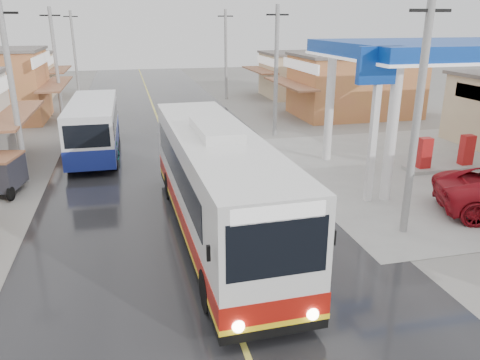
{
  "coord_description": "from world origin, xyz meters",
  "views": [
    {
      "loc": [
        -2.2,
        -13.3,
        7.15
      ],
      "look_at": [
        1.67,
        2.6,
        1.51
      ],
      "focal_mm": 35.0,
      "sensor_mm": 36.0,
      "label": 1
    }
  ],
  "objects_px": {
    "second_bus": "(94,127)",
    "cyclist": "(113,153)",
    "coach_bus": "(216,183)",
    "tricycle_near": "(3,172)"
  },
  "relations": [
    {
      "from": "coach_bus",
      "to": "second_bus",
      "type": "height_order",
      "value": "coach_bus"
    },
    {
      "from": "second_bus",
      "to": "tricycle_near",
      "type": "bearing_deg",
      "value": -122.38
    },
    {
      "from": "coach_bus",
      "to": "cyclist",
      "type": "relative_size",
      "value": 6.67
    },
    {
      "from": "second_bus",
      "to": "cyclist",
      "type": "distance_m",
      "value": 2.5
    },
    {
      "from": "coach_bus",
      "to": "tricycle_near",
      "type": "height_order",
      "value": "coach_bus"
    },
    {
      "from": "second_bus",
      "to": "cyclist",
      "type": "height_order",
      "value": "second_bus"
    },
    {
      "from": "tricycle_near",
      "to": "second_bus",
      "type": "bearing_deg",
      "value": 68.22
    },
    {
      "from": "coach_bus",
      "to": "tricycle_near",
      "type": "relative_size",
      "value": 5.26
    },
    {
      "from": "cyclist",
      "to": "tricycle_near",
      "type": "distance_m",
      "value": 5.62
    },
    {
      "from": "coach_bus",
      "to": "tricycle_near",
      "type": "distance_m",
      "value": 10.23
    }
  ]
}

